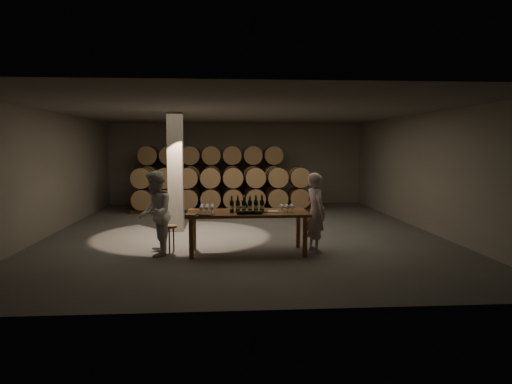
{
  "coord_description": "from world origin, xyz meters",
  "views": [
    {
      "loc": [
        -0.51,
        -12.21,
        2.31
      ],
      "look_at": [
        0.34,
        -0.29,
        1.1
      ],
      "focal_mm": 32.0,
      "sensor_mm": 36.0,
      "label": 1
    }
  ],
  "objects": [
    {
      "name": "notebook_corner",
      "position": [
        -1.17,
        -2.91,
        0.91
      ],
      "size": [
        0.26,
        0.3,
        0.02
      ],
      "primitive_type": "cube",
      "rotation": [
        0.0,
        0.0,
        -0.22
      ],
      "color": "brown",
      "rests_on": "tasting_table"
    },
    {
      "name": "barrel_stack_back",
      "position": [
        -0.96,
        5.2,
        1.2
      ],
      "size": [
        5.48,
        0.95,
        2.31
      ],
      "color": "#54351C",
      "rests_on": "ground"
    },
    {
      "name": "tasting_table",
      "position": [
        0.0,
        -2.5,
        0.8
      ],
      "size": [
        2.6,
        1.1,
        0.9
      ],
      "color": "brown",
      "rests_on": "ground"
    },
    {
      "name": "glass_cluster_right",
      "position": [
        0.85,
        -2.58,
        1.01
      ],
      "size": [
        0.3,
        0.3,
        0.16
      ],
      "color": "silver",
      "rests_on": "tasting_table"
    },
    {
      "name": "lying_bottles",
      "position": [
        0.04,
        -2.89,
        0.94
      ],
      "size": [
        0.62,
        0.08,
        0.08
      ],
      "color": "black",
      "rests_on": "tasting_table"
    },
    {
      "name": "plate",
      "position": [
        0.55,
        -2.54,
        0.91
      ],
      "size": [
        0.26,
        0.26,
        0.01
      ],
      "primitive_type": "cylinder",
      "color": "white",
      "rests_on": "tasting_table"
    },
    {
      "name": "person_woman",
      "position": [
        -1.96,
        -2.59,
        0.9
      ],
      "size": [
        0.77,
        0.94,
        1.79
      ],
      "primitive_type": "imported",
      "rotation": [
        0.0,
        0.0,
        -1.46
      ],
      "color": "silver",
      "rests_on": "ground"
    },
    {
      "name": "stool",
      "position": [
        -1.71,
        -2.3,
        0.47
      ],
      "size": [
        0.35,
        0.35,
        0.58
      ],
      "rotation": [
        0.0,
        0.0,
        0.17
      ],
      "color": "#54351C",
      "rests_on": "ground"
    },
    {
      "name": "glass_cluster_left",
      "position": [
        -0.87,
        -2.6,
        1.02
      ],
      "size": [
        0.3,
        0.52,
        0.17
      ],
      "color": "silver",
      "rests_on": "tasting_table"
    },
    {
      "name": "barrel_stack_front",
      "position": [
        -0.57,
        3.8,
        0.83
      ],
      "size": [
        6.26,
        0.95,
        1.57
      ],
      "color": "#54351C",
      "rests_on": "ground"
    },
    {
      "name": "notebook_near",
      "position": [
        -0.88,
        -2.95,
        0.92
      ],
      "size": [
        0.28,
        0.24,
        0.03
      ],
      "primitive_type": "cube",
      "rotation": [
        0.0,
        0.0,
        -0.17
      ],
      "color": "brown",
      "rests_on": "tasting_table"
    },
    {
      "name": "person_man",
      "position": [
        1.49,
        -2.48,
        0.87
      ],
      "size": [
        0.58,
        0.72,
        1.73
      ],
      "primitive_type": "imported",
      "rotation": [
        0.0,
        0.0,
        1.86
      ],
      "color": "beige",
      "rests_on": "ground"
    },
    {
      "name": "room",
      "position": [
        -1.8,
        0.2,
        1.6
      ],
      "size": [
        12.0,
        12.0,
        12.0
      ],
      "color": "#4B4846",
      "rests_on": "ground"
    },
    {
      "name": "bottle_cluster",
      "position": [
        -0.01,
        -2.52,
        1.03
      ],
      "size": [
        0.74,
        0.24,
        0.36
      ],
      "color": "black",
      "rests_on": "tasting_table"
    },
    {
      "name": "pen",
      "position": [
        -0.75,
        -2.95,
        0.91
      ],
      "size": [
        0.13,
        0.03,
        0.01
      ],
      "primitive_type": "cylinder",
      "rotation": [
        0.0,
        1.57,
        -0.13
      ],
      "color": "black",
      "rests_on": "tasting_table"
    }
  ]
}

